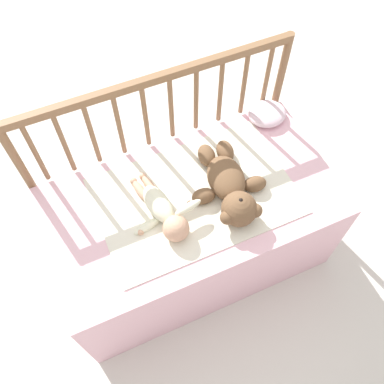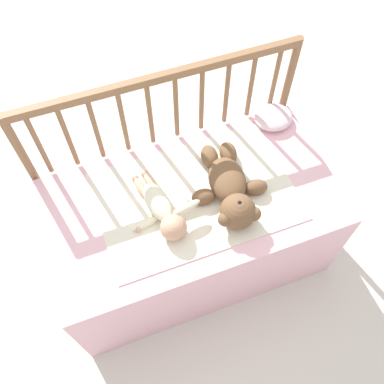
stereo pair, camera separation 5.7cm
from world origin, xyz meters
The scene contains 7 objects.
ground_plane centered at (0.00, 0.00, 0.00)m, with size 12.00×12.00×0.00m, color silver.
crib_mattress centered at (0.00, 0.00, 0.28)m, with size 1.26×0.68×0.56m.
crib_rail centered at (0.00, 0.36, 0.67)m, with size 1.26×0.04×0.95m.
blanket centered at (0.02, 0.01, 0.56)m, with size 0.83×0.55×0.01m.
teddy_bear centered at (0.15, -0.04, 0.61)m, with size 0.34×0.45×0.15m.
baby centered at (-0.14, -0.03, 0.60)m, with size 0.30×0.38×0.11m.
small_pillow centered at (0.51, 0.27, 0.59)m, with size 0.18×0.17×0.06m.
Camera 1 is at (-0.37, -0.84, 2.13)m, focal length 40.00 mm.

